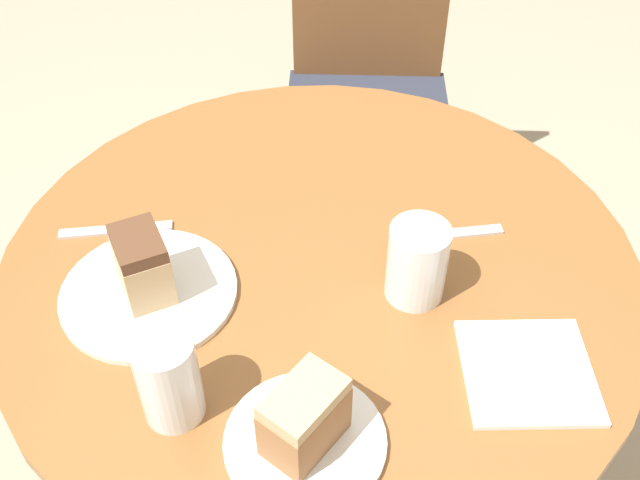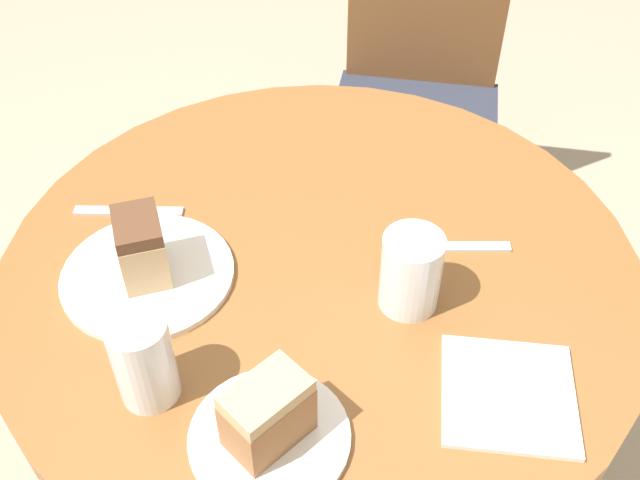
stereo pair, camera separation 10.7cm
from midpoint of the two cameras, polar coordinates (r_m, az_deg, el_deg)
name	(u,v)px [view 1 (the left image)]	position (r m, az deg, el deg)	size (l,w,h in m)	color
table	(320,339)	(1.24, -2.49, -7.70)	(0.94, 0.94, 0.76)	brown
chair	(368,91)	(1.99, 2.12, 11.23)	(0.44, 0.47, 0.92)	brown
plate_near	(149,292)	(1.09, -15.69, -4.01)	(0.25, 0.25, 0.01)	silver
plate_far	(305,442)	(0.91, -4.64, -15.26)	(0.19, 0.19, 0.01)	silver
cake_slice_near	(142,265)	(1.05, -16.25, -1.99)	(0.10, 0.11, 0.10)	tan
cake_slice_far	(304,417)	(0.87, -4.84, -13.52)	(0.11, 0.12, 0.09)	#9E6B42
glass_lemonade	(170,383)	(0.92, -14.75, -10.67)	(0.07, 0.07, 0.13)	beige
glass_water	(417,266)	(1.02, 4.41, -2.16)	(0.08, 0.08, 0.12)	silver
napkin_stack	(528,372)	(0.98, 12.54, -9.93)	(0.18, 0.18, 0.01)	white
fork	(116,230)	(1.20, -17.79, 0.62)	(0.17, 0.05, 0.00)	silver
spoon	(457,233)	(1.14, 7.83, 0.39)	(0.14, 0.05, 0.00)	silver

